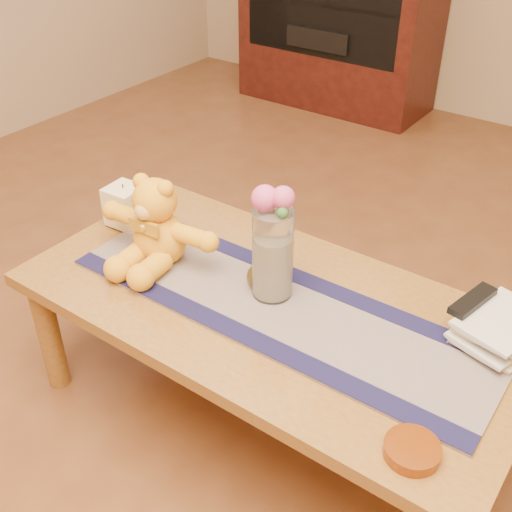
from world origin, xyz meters
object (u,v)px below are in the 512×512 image
Objects in this scene: bronze_ball at (260,276)px; amber_dish at (412,450)px; book_bottom at (469,322)px; teddy_bear at (158,221)px; pillar_candle at (125,205)px; tv_remote at (473,301)px; glass_vase at (273,254)px.

bronze_ball is 0.61× the size of amber_dish.
bronze_ball is at bearing 154.73° from amber_dish.
amber_dish is at bearing -74.77° from book_bottom.
teddy_bear is 2.96× the size of pillar_candle.
tv_remote is (0.85, 0.24, -0.05)m from teddy_bear.
teddy_bear is 0.88m from tv_remote.
amber_dish is at bearing -19.51° from teddy_bear.
glass_vase is at bearing -149.00° from book_bottom.
bronze_ball is at bearing -150.75° from book_bottom.
tv_remote is (0.48, 0.19, -0.05)m from glass_vase.
tv_remote is (-0.00, -0.01, 0.07)m from book_bottom.
bronze_ball is 0.32× the size of book_bottom.
pillar_candle is 1.09m from book_bottom.
teddy_bear is 1.68× the size of book_bottom.
tv_remote is at bearing 96.58° from amber_dish.
amber_dish reaches higher than book_bottom.
pillar_candle is at bearing 154.00° from teddy_bear.
bronze_ball is at bearing 178.61° from glass_vase.
book_bottom is 1.88× the size of amber_dish.
tv_remote reaches higher than amber_dish.
pillar_candle is (-0.23, 0.08, -0.06)m from teddy_bear.
glass_vase is 1.62× the size of tv_remote.
tv_remote reaches higher than book_bottom.
glass_vase reaches higher than pillar_candle.
bronze_ball is 0.56m from tv_remote.
tv_remote is at bearing -93.00° from book_bottom.
glass_vase is at bearing -3.25° from pillar_candle.
teddy_bear is at bearing -170.79° from bronze_ball.
glass_vase is 0.62m from amber_dish.
pillar_candle reaches higher than bronze_ball.
book_bottom is 0.47m from amber_dish.
teddy_bear is at bearing 166.18° from amber_dish.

